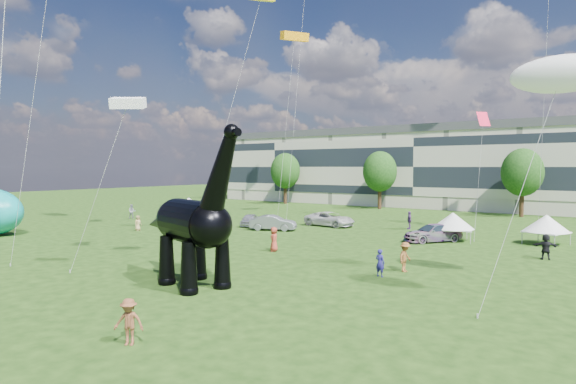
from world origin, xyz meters
The scene contains 14 objects.
ground centered at (0.00, 0.00, 0.00)m, with size 220.00×220.00×0.00m, color #16330C.
terrace_row centered at (-8.00, 62.00, 6.00)m, with size 78.00×11.00×12.00m, color beige.
tree_far_left centered at (-30.00, 53.00, 6.29)m, with size 5.20×5.20×9.44m.
tree_mid_left centered at (-12.00, 53.00, 6.29)m, with size 5.20×5.20×9.44m.
tree_mid_right centered at (8.00, 53.00, 6.29)m, with size 5.20×5.20×9.44m.
dinosaur_sculpture centered at (-0.15, 2.90, 3.35)m, with size 10.80×4.56×8.87m.
car_silver centered at (-14.48, 24.94, 0.67)m, with size 1.58×3.93×1.34m, color silver.
car_grey centered at (-10.19, 23.58, 0.78)m, with size 1.64×4.71×1.55m, color gray.
car_white centered at (-7.22, 29.93, 0.78)m, with size 2.60×5.64×1.57m, color silver.
car_dark centered at (5.66, 25.70, 0.77)m, with size 2.15×5.28×1.53m, color #595960.
gazebo_near centered at (6.93, 27.17, 1.77)m, with size 4.67×4.67×2.51m.
gazebo_far centered at (13.88, 29.74, 1.77)m, with size 4.60×4.60×2.53m.
gazebo_left centered at (-27.41, 27.97, 1.77)m, with size 4.56×4.56×2.51m.
visitors centered at (-1.00, 16.37, 0.90)m, with size 52.84×41.75×1.89m.
Camera 1 is at (19.61, -15.34, 6.51)m, focal length 30.00 mm.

